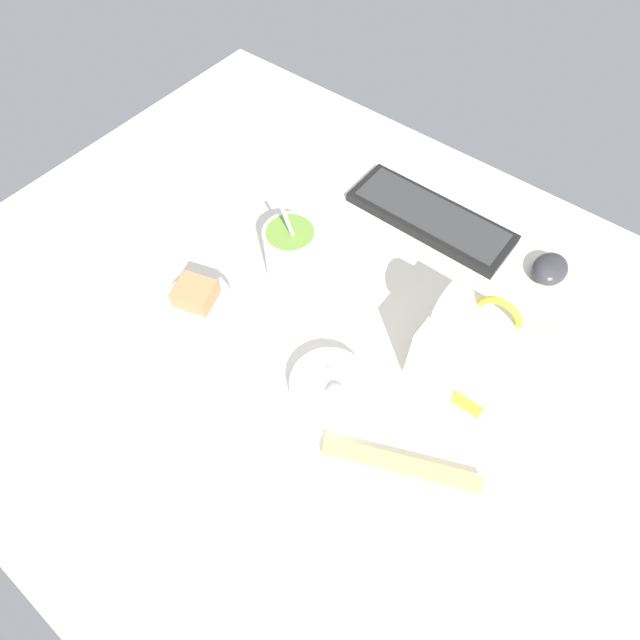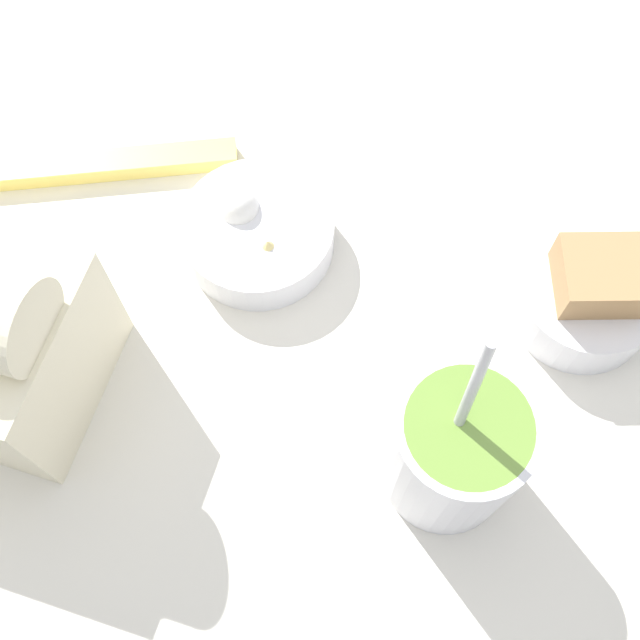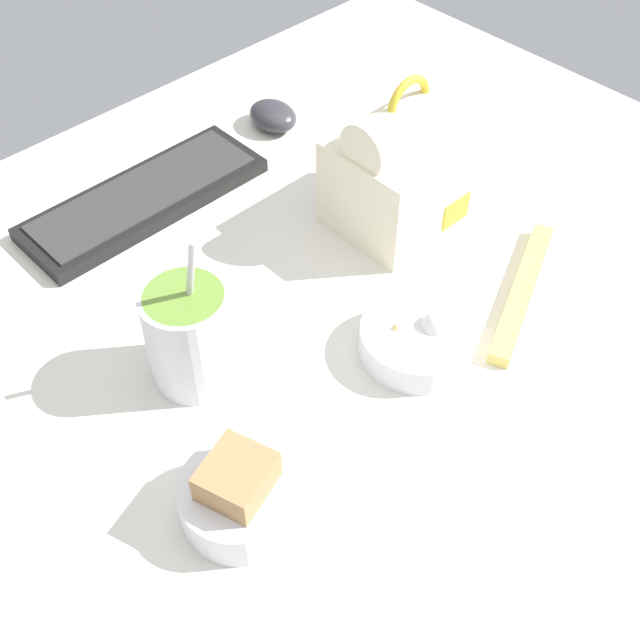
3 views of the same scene
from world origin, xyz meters
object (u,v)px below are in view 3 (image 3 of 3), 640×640
object	(u,v)px
chopstick_case	(522,291)
bento_bowl_sandwich	(240,495)
computer_mouse	(273,116)
bento_bowl_snacks	(417,339)
lunch_bag	(402,168)
keyboard	(144,198)
soup_cup	(190,334)

from	to	relation	value
chopstick_case	bento_bowl_sandwich	bearing A→B (deg)	178.52
bento_bowl_sandwich	computer_mouse	distance (cm)	62.79
bento_bowl_sandwich	bento_bowl_snacks	distance (cm)	26.66
lunch_bag	chopstick_case	size ratio (longest dim) A/B	0.91
bento_bowl_sandwich	lunch_bag	bearing A→B (deg)	23.97
bento_bowl_sandwich	keyboard	bearing A→B (deg)	65.48
lunch_bag	bento_bowl_sandwich	size ratio (longest dim) A/B	1.79
soup_cup	bento_bowl_sandwich	bearing A→B (deg)	-114.05
keyboard	soup_cup	xyz separation A→B (cm)	(-12.58, -27.24, 5.17)
bento_bowl_snacks	computer_mouse	size ratio (longest dim) A/B	1.63
lunch_bag	chopstick_case	xyz separation A→B (cm)	(-0.11, -19.75, -6.92)
lunch_bag	chopstick_case	distance (cm)	20.93
computer_mouse	bento_bowl_snacks	bearing A→B (deg)	-111.70
bento_bowl_snacks	soup_cup	bearing A→B (deg)	143.71
lunch_bag	bento_bowl_snacks	xyz separation A→B (cm)	(-15.42, -16.76, -5.78)
keyboard	bento_bowl_snacks	world-z (taller)	bento_bowl_snacks
bento_bowl_snacks	computer_mouse	distance (cm)	46.41
lunch_bag	computer_mouse	xyz separation A→B (cm)	(1.74, 26.37, -5.87)
bento_bowl_snacks	lunch_bag	bearing A→B (deg)	47.37
keyboard	bento_bowl_sandwich	xyz separation A→B (cm)	(-19.78, -43.38, 1.85)
soup_cup	lunch_bag	bearing A→B (deg)	4.16
bento_bowl_sandwich	chopstick_case	size ratio (longest dim) A/B	0.51
chopstick_case	lunch_bag	bearing A→B (deg)	89.68
lunch_bag	soup_cup	bearing A→B (deg)	-175.84
soup_cup	chopstick_case	xyz separation A→B (cm)	(34.68, -17.22, -5.39)
bento_bowl_snacks	bento_bowl_sandwich	bearing A→B (deg)	-175.87
keyboard	bento_bowl_sandwich	size ratio (longest dim) A/B	2.90
soup_cup	bento_bowl_sandwich	distance (cm)	17.98
lunch_bag	bento_bowl_snacks	world-z (taller)	lunch_bag
soup_cup	bento_bowl_snacks	xyz separation A→B (cm)	(19.37, -14.22, -4.25)
computer_mouse	soup_cup	bearing A→B (deg)	-141.65
soup_cup	chopstick_case	size ratio (longest dim) A/B	0.89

